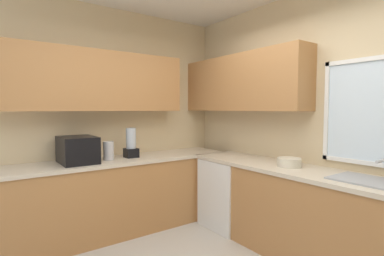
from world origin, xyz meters
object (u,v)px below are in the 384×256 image
at_px(sink_assembly, 378,182).
at_px(kettle, 109,151).
at_px(bowl, 289,162).
at_px(microwave, 78,150).
at_px(blender_appliance, 131,144).
at_px(dishwasher, 231,193).

bearing_deg(sink_assembly, kettle, -149.22).
bearing_deg(bowl, microwave, -131.17).
relative_size(microwave, blender_appliance, 1.33).
bearing_deg(blender_appliance, bowl, 35.80).
relative_size(kettle, blender_appliance, 0.60).
relative_size(microwave, bowl, 2.01).
bearing_deg(kettle, blender_appliance, 93.94).
height_order(bowl, blender_appliance, blender_appliance).
relative_size(sink_assembly, blender_appliance, 1.88).
xyz_separation_m(kettle, blender_appliance, (-0.02, 0.29, 0.05)).
bearing_deg(blender_appliance, microwave, -90.00).
distance_m(microwave, kettle, 0.34).
bearing_deg(microwave, kettle, 86.63).
relative_size(kettle, sink_assembly, 0.32).
bearing_deg(dishwasher, kettle, -115.60).
bearing_deg(kettle, microwave, -93.37).
bearing_deg(dishwasher, bowl, 2.07).
distance_m(microwave, bowl, 2.27).
xyz_separation_m(microwave, blender_appliance, (-0.00, 0.63, 0.02)).
bearing_deg(bowl, blender_appliance, -144.20).
height_order(dishwasher, microwave, microwave).
bearing_deg(dishwasher, blender_appliance, -122.27).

